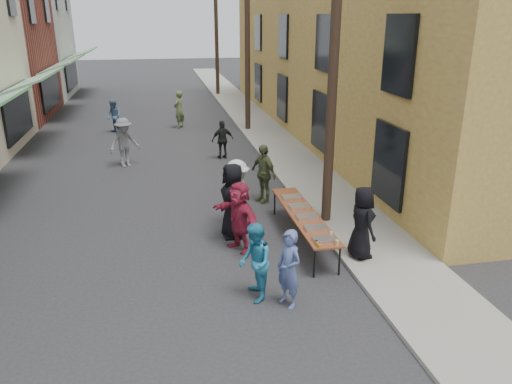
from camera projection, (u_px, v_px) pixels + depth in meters
name	position (u px, v px, depth m)	size (l,w,h in m)	color
ground	(175.00, 294.00, 10.35)	(120.00, 120.00, 0.00)	#28282B
sidewalk	(262.00, 129.00, 25.12)	(2.20, 60.00, 0.10)	gray
building_ochre	(392.00, 25.00, 23.66)	(10.00, 28.00, 10.00)	#A8733C
utility_pole_near	(334.00, 56.00, 12.41)	(0.26, 0.26, 9.00)	#2D2116
utility_pole_mid	(247.00, 37.00, 23.50)	(0.26, 0.26, 9.00)	#2D2116
utility_pole_far	(216.00, 30.00, 34.58)	(0.26, 0.26, 9.00)	#2D2116
serving_table	(303.00, 215.00, 12.55)	(0.70, 4.00, 0.75)	brown
catering_tray_sausage	(324.00, 240.00, 11.00)	(0.50, 0.33, 0.08)	maroon
catering_tray_foil_b	(315.00, 228.00, 11.60)	(0.50, 0.33, 0.08)	#B2B2B7
catering_tray_buns	(307.00, 217.00, 12.25)	(0.50, 0.33, 0.08)	tan
catering_tray_foil_d	(299.00, 207.00, 12.89)	(0.50, 0.33, 0.08)	#B2B2B7
catering_tray_buns_end	(292.00, 197.00, 13.54)	(0.50, 0.33, 0.08)	tan
condiment_jar_a	(319.00, 246.00, 10.68)	(0.07, 0.07, 0.08)	#A57F26
condiment_jar_b	(318.00, 244.00, 10.77)	(0.07, 0.07, 0.08)	#A57F26
condiment_jar_c	(316.00, 242.00, 10.87)	(0.07, 0.07, 0.08)	#A57F26
cup_stack	(337.00, 243.00, 10.80)	(0.08, 0.08, 0.12)	tan
guest_front_a	(233.00, 201.00, 12.73)	(0.97, 0.63, 1.98)	black
guest_front_b	(289.00, 269.00, 9.70)	(0.59, 0.39, 1.61)	#50629B
guest_front_c	(255.00, 263.00, 9.92)	(0.79, 0.62, 1.63)	teal
guest_front_d	(237.00, 194.00, 13.37)	(1.21, 0.70, 1.88)	silver
guest_front_e	(263.00, 173.00, 15.24)	(1.06, 0.44, 1.81)	#525D36
guest_queue_back	(239.00, 216.00, 12.06)	(1.62, 0.52, 1.75)	#A0223C
server	(362.00, 222.00, 11.47)	(0.84, 0.55, 1.72)	black
passerby_left	(124.00, 143.00, 18.79)	(1.20, 0.69, 1.86)	slate
passerby_mid	(223.00, 140.00, 19.88)	(0.90, 0.38, 1.54)	black
passerby_right	(179.00, 109.00, 25.27)	(0.69, 0.45, 1.89)	#586A3D
passerby_far	(114.00, 117.00, 24.21)	(0.79, 0.61, 1.62)	#4A6C90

